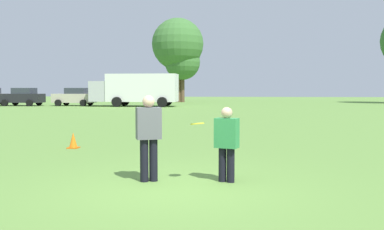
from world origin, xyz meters
name	(u,v)px	position (x,y,z in m)	size (l,w,h in m)	color
ground_plane	(173,187)	(0.00, 0.00, 0.00)	(159.79, 159.79, 0.00)	#608C3D
player_thrower	(149,133)	(-0.54, 0.46, 0.94)	(0.54, 0.43, 1.67)	black
player_defender	(227,140)	(0.96, 0.57, 0.81)	(0.49, 0.38, 1.45)	black
frisbee	(197,124)	(0.40, 0.49, 1.13)	(0.27, 0.27, 0.08)	yellow
traffic_cone	(73,141)	(-3.75, 4.70, 0.23)	(0.32, 0.32, 0.48)	#D8590C
parked_car_mid_left	(23,97)	(-20.52, 33.61, 0.92)	(4.22, 2.26, 1.82)	black
parked_car_center	(75,97)	(-15.21, 34.15, 0.92)	(4.22, 2.26, 1.82)	#B7AD99
box_truck	(136,89)	(-8.65, 33.36, 1.75)	(8.53, 3.08, 3.18)	white
tree_west_oak	(178,44)	(-6.35, 46.54, 7.37)	(6.59, 6.59, 10.71)	brown
tree_west_maple	(182,62)	(-5.75, 46.61, 5.08)	(4.55, 4.55, 7.39)	brown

